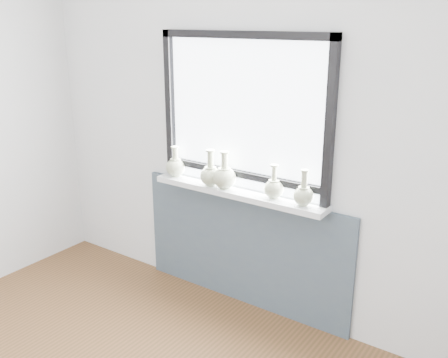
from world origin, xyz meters
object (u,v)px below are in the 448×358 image
Objects in this scene: vase_b at (210,174)px; vase_e at (304,194)px; vase_a at (176,166)px; vase_d at (274,188)px; windowsill at (237,192)px; vase_c at (224,176)px.

vase_b reaches higher than vase_e.
vase_a is 0.97× the size of vase_e.
vase_e is (0.22, -0.01, 0.00)m from vase_d.
windowsill is 5.01× the size of vase_c.
vase_c is (-0.09, -0.02, 0.11)m from windowsill.
vase_a is at bearing -179.68° from vase_d.
vase_b is 0.49m from vase_d.
vase_c reaches higher than windowsill.
vase_b reaches higher than vase_a.
windowsill is at bearing 7.16° from vase_b.
vase_a reaches higher than windowsill.
vase_d is at bearing 3.97° from vase_c.
vase_e is (1.05, -0.01, -0.00)m from vase_a.
vase_a is 0.88× the size of vase_b.
vase_a is (-0.55, -0.00, 0.10)m from windowsill.
vase_d reaches higher than windowsill.
vase_b is at bearing -178.17° from vase_c.
vase_c is at bearing 1.83° from vase_b.
vase_c reaches higher than vase_b.
windowsill is 0.56m from vase_a.
vase_d is 0.22m from vase_e.
vase_e reaches higher than vase_d.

